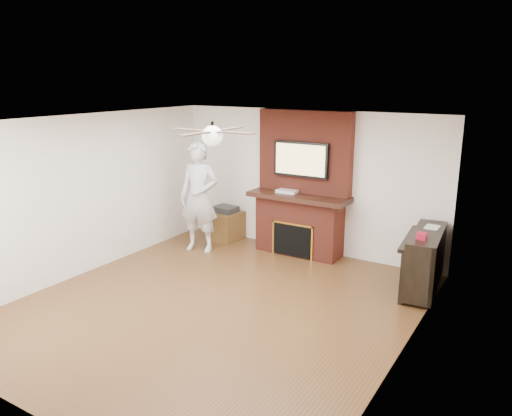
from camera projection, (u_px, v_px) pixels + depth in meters
The scene contains 12 objects.
room_shell at pixel (214, 218), 6.52m from camera, with size 5.36×5.86×2.86m.
fireplace at pixel (301, 198), 8.68m from camera, with size 1.78×0.64×2.50m.
tv at pixel (301, 159), 8.47m from camera, with size 1.00×0.08×0.60m.
ceiling_fan at pixel (212, 135), 6.25m from camera, with size 1.21×1.21×0.31m.
person at pixel (199, 197), 8.80m from camera, with size 0.72×0.48×1.96m, color silver.
side_table at pixel (226, 224), 9.60m from camera, with size 0.62×0.62×0.64m.
piano at pixel (425, 260), 7.21m from camera, with size 0.63×1.40×0.99m.
cable_box at pixel (287, 191), 8.69m from camera, with size 0.36×0.21×0.05m, color silver.
candle_orange at pixel (285, 251), 8.83m from camera, with size 0.07×0.07×0.11m, color #C23C16.
candle_green at pixel (295, 253), 8.72m from camera, with size 0.07×0.07×0.09m, color #448D38.
candle_cream at pixel (298, 254), 8.71m from camera, with size 0.08×0.08×0.10m, color beige.
candle_blue at pixel (303, 255), 8.66m from camera, with size 0.06×0.06×0.08m, color #3845A8.
Camera 1 is at (3.75, -5.06, 3.04)m, focal length 35.00 mm.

